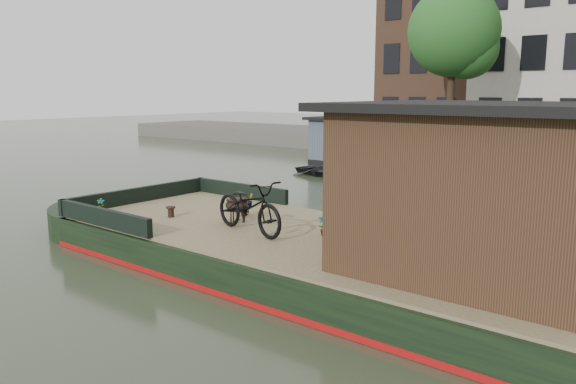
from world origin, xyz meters
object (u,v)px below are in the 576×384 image
Objects in this scene: cabin at (483,187)px; brazier_front at (237,211)px; potted_plant_a at (323,225)px; bicycle at (249,206)px; brazier_rear at (239,211)px; dinghy at (328,168)px.

brazier_front is at bearing -179.53° from cabin.
brazier_front is (-1.96, -0.21, 0.04)m from potted_plant_a.
bicycle is 4.43× the size of brazier_rear.
bicycle reaches higher than brazier_rear.
brazier_front reaches higher than dinghy.
cabin is 4.20m from bicycle.
potted_plant_a is 0.89× the size of brazier_rear.
cabin is 4.97m from brazier_front.
potted_plant_a reaches higher than dinghy.
bicycle is 0.93m from brazier_front.
cabin is at bearing -71.98° from bicycle.
cabin is 9.35× the size of brazier_rear.
brazier_front is 0.07m from brazier_rear.
bicycle is 4.96× the size of potted_plant_a.
cabin is 8.51× the size of brazier_front.
potted_plant_a is at bearing -140.33° from dinghy.
bicycle is 4.03× the size of brazier_front.
bicycle is 0.97m from brazier_rear.
dinghy is (-4.73, 9.93, -0.59)m from brazier_front.
brazier_front is at bearing -173.75° from potted_plant_a.
brazier_rear is at bearing 98.01° from brazier_front.
bicycle is 11.78m from dinghy.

